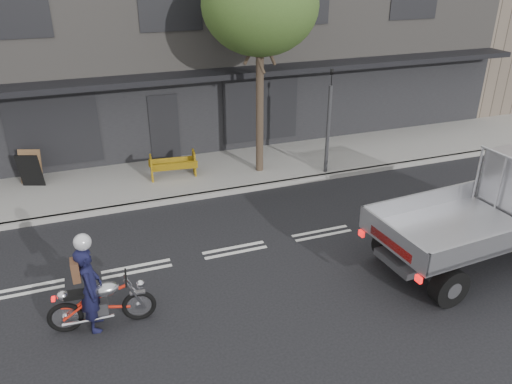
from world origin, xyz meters
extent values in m
plane|color=black|center=(0.00, 0.00, 0.00)|extent=(80.00, 80.00, 0.00)
cube|color=gray|center=(0.00, 4.70, 0.07)|extent=(32.00, 3.20, 0.15)
cube|color=gray|center=(0.00, 3.10, 0.07)|extent=(32.00, 0.20, 0.15)
cube|color=slate|center=(0.00, 11.30, 4.00)|extent=(26.00, 10.00, 8.00)
cylinder|color=#382B21|center=(2.20, 4.20, 2.00)|extent=(0.24, 0.24, 4.00)
ellipsoid|color=#344B1C|center=(2.20, 4.20, 5.30)|extent=(3.40, 3.40, 2.89)
cylinder|color=#2D2D30|center=(4.20, 3.35, 1.50)|extent=(0.12, 0.12, 3.00)
imported|color=black|center=(4.20, 3.35, 3.25)|extent=(0.08, 0.10, 0.50)
torus|color=black|center=(-3.96, -1.67, 0.32)|extent=(0.68, 0.15, 0.68)
torus|color=black|center=(-2.56, -1.79, 0.32)|extent=(0.68, 0.15, 0.68)
cube|color=#2D2D30|center=(-3.31, -1.72, 0.43)|extent=(0.36, 0.26, 0.28)
ellipsoid|color=#B4B4B9|center=(-3.15, -1.73, 0.84)|extent=(0.57, 0.36, 0.28)
cube|color=black|center=(-3.64, -1.69, 0.82)|extent=(0.56, 0.28, 0.09)
cylinder|color=black|center=(-2.75, -1.77, 1.03)|extent=(0.09, 0.60, 0.04)
imported|color=black|center=(-3.41, -1.73, 0.90)|extent=(0.48, 0.69, 1.80)
cylinder|color=black|center=(3.55, -3.49, 0.43)|extent=(0.88, 0.38, 0.86)
cylinder|color=black|center=(3.40, -1.57, 0.43)|extent=(0.88, 0.38, 0.86)
cylinder|color=black|center=(7.02, -1.30, 0.43)|extent=(0.88, 0.38, 0.86)
cube|color=#2D2D30|center=(5.28, -2.40, 0.62)|extent=(5.28, 1.53, 0.16)
cube|color=silver|center=(4.32, -2.47, 1.04)|extent=(3.56, 2.46, 0.11)
camera|label=1|loc=(-3.07, -10.06, 6.70)|focal=35.00mm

